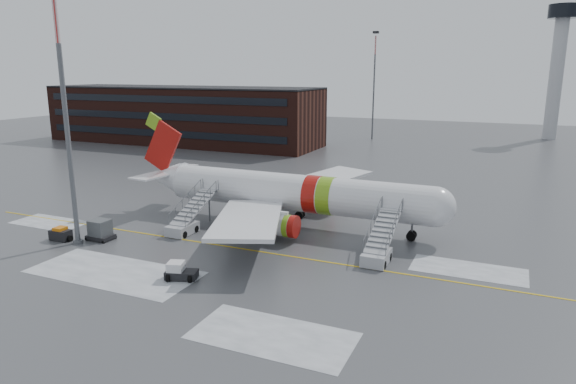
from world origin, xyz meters
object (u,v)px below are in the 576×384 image
at_px(airstair_fwd, 379,248).
at_px(uld_container, 100,230).
at_px(airstair_aft, 187,222).
at_px(pushback_tug, 179,272).
at_px(baggage_tractor, 61,235).
at_px(light_mast_near, 66,116).
at_px(airliner, 287,193).

bearing_deg(airstair_fwd, uld_container, -168.35).
relative_size(airstair_aft, pushback_tug, 2.86).
relative_size(baggage_tractor, light_mast_near, 0.11).
xyz_separation_m(uld_container, baggage_tractor, (-3.35, -1.67, -0.36)).
bearing_deg(light_mast_near, airstair_aft, 43.27).
relative_size(pushback_tug, uld_container, 1.13).
relative_size(airstair_fwd, pushback_tug, 2.86).
bearing_deg(airstair_fwd, pushback_tug, -142.21).
xyz_separation_m(uld_container, light_mast_near, (-1.20, -1.65, 10.99)).
relative_size(airstair_aft, light_mast_near, 0.34).
height_order(airliner, uld_container, airliner).
xyz_separation_m(airliner, uld_container, (-14.32, -11.83, -2.52)).
bearing_deg(airstair_fwd, light_mast_near, -165.51).
bearing_deg(airstair_aft, airliner, 38.80).
bearing_deg(pushback_tug, airstair_aft, 122.03).
bearing_deg(airliner, baggage_tractor, -142.61).
xyz_separation_m(airstair_fwd, baggage_tractor, (-29.05, -6.97, -0.52)).
xyz_separation_m(airstair_aft, uld_container, (-6.19, -5.30, -0.16)).
bearing_deg(pushback_tug, uld_container, 158.74).
distance_m(airstair_aft, light_mast_near, 14.83).
height_order(pushback_tug, light_mast_near, light_mast_near).
xyz_separation_m(airstair_aft, baggage_tractor, (-9.54, -6.97, -0.52)).
distance_m(airstair_aft, uld_container, 8.15).
bearing_deg(airstair_aft, uld_container, -139.42).
bearing_deg(airliner, pushback_tug, -96.00).
distance_m(airstair_aft, pushback_tug, 12.02).
bearing_deg(uld_container, light_mast_near, -125.92).
distance_m(airstair_fwd, light_mast_near, 29.81).
distance_m(airliner, pushback_tug, 17.05).
xyz_separation_m(pushback_tug, uld_container, (-12.56, 4.89, 0.29)).
bearing_deg(uld_container, airstair_aft, 40.58).
relative_size(pushback_tug, light_mast_near, 0.12).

